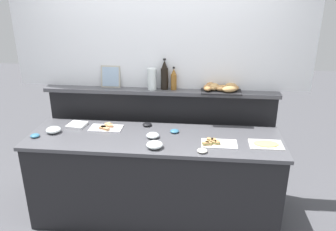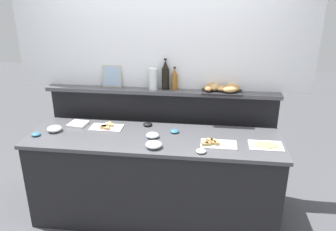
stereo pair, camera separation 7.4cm
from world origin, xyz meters
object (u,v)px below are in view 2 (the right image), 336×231
water_carafe (153,79)px  sandwich_platter_front (106,127)px  glass_bowl_small (55,129)px  condiment_bowl_teal (201,151)px  cold_cuts_platter (266,145)px  glass_bowl_large (153,135)px  condiment_bowl_dark (148,124)px  vinegar_bottle_amber (175,80)px  bread_basket (222,88)px  sandwich_platter_side (216,144)px  condiment_bowl_red (36,134)px  framed_picture (112,76)px  condiment_bowl_cream (175,131)px  wine_bottle_dark (165,76)px  napkin_stack (78,124)px  glass_bowl_medium (154,145)px

water_carafe → sandwich_platter_front: bearing=-143.8°
glass_bowl_small → condiment_bowl_teal: glass_bowl_small is taller
cold_cuts_platter → glass_bowl_large: glass_bowl_large is taller
condiment_bowl_dark → cold_cuts_platter: bearing=-16.0°
water_carafe → vinegar_bottle_amber: bearing=5.0°
glass_bowl_large → vinegar_bottle_amber: (0.15, 0.49, 0.41)m
sandwich_platter_front → water_carafe: 0.67m
condiment_bowl_dark → bread_basket: 0.83m
sandwich_platter_side → condiment_bowl_teal: size_ratio=3.64×
condiment_bowl_red → framed_picture: bearing=45.7°
cold_cuts_platter → condiment_bowl_dark: bearing=164.0°
condiment_bowl_cream → framed_picture: (-0.70, 0.37, 0.42)m
sandwich_platter_side → glass_bowl_large: (-0.58, 0.08, 0.01)m
condiment_bowl_teal → wine_bottle_dark: size_ratio=0.28×
wine_bottle_dark → framed_picture: 0.57m
condiment_bowl_teal → wine_bottle_dark: 0.96m
framed_picture → bread_basket: bearing=-2.1°
cold_cuts_platter → glass_bowl_small: size_ratio=2.05×
vinegar_bottle_amber → napkin_stack: bearing=-162.7°
sandwich_platter_front → condiment_bowl_dark: size_ratio=3.50×
wine_bottle_dark → vinegar_bottle_amber: wine_bottle_dark is taller
cold_cuts_platter → napkin_stack: bearing=172.4°
cold_cuts_platter → napkin_stack: napkin_stack is taller
glass_bowl_large → condiment_bowl_cream: glass_bowl_large is taller
sandwich_platter_side → glass_bowl_large: 0.59m
sandwich_platter_side → napkin_stack: bearing=169.0°
glass_bowl_medium → condiment_bowl_dark: glass_bowl_medium is taller
condiment_bowl_cream → glass_bowl_small: bearing=-174.4°
bread_basket → glass_bowl_medium: bearing=-131.1°
sandwich_platter_front → glass_bowl_small: 0.50m
glass_bowl_medium → sandwich_platter_side: bearing=13.0°
sandwich_platter_front → condiment_bowl_red: size_ratio=3.74×
sandwich_platter_side → framed_picture: bearing=151.9°
condiment_bowl_cream → framed_picture: 0.90m
condiment_bowl_cream → bread_basket: (0.44, 0.33, 0.35)m
sandwich_platter_side → water_carafe: bearing=140.1°
sandwich_platter_front → condiment_bowl_red: sandwich_platter_front is taller
condiment_bowl_dark → condiment_bowl_red: bearing=-159.8°
sandwich_platter_front → cold_cuts_platter: 1.53m
condiment_bowl_red → bread_basket: size_ratio=0.21×
condiment_bowl_teal → framed_picture: size_ratio=0.38×
sandwich_platter_side → water_carafe: (-0.65, 0.55, 0.42)m
napkin_stack → sandwich_platter_side: bearing=-11.0°
wine_bottle_dark → bread_basket: 0.58m
water_carafe → wine_bottle_dark: bearing=12.5°
glass_bowl_small → glass_bowl_medium: bearing=-12.5°
condiment_bowl_red → condiment_bowl_dark: bearing=20.2°
sandwich_platter_front → water_carafe: water_carafe is taller
condiment_bowl_cream → vinegar_bottle_amber: 0.54m
condiment_bowl_cream → sandwich_platter_side: bearing=-28.7°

